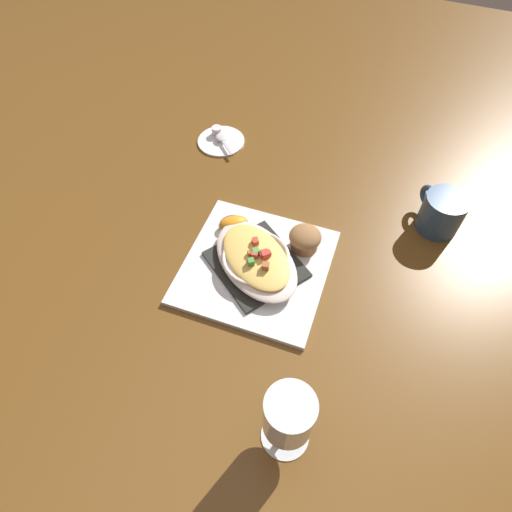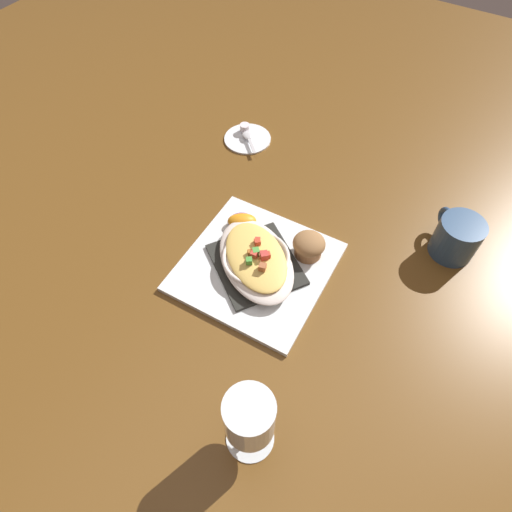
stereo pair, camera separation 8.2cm
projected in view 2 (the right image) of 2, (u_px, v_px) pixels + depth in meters
ground_plane at (256, 268)px, 0.85m from camera, size 2.60×2.60×0.00m
square_plate at (256, 267)px, 0.85m from camera, size 0.28×0.28×0.01m
folded_napkin at (256, 264)px, 0.84m from camera, size 0.21×0.22×0.01m
gratin_dish at (256, 258)px, 0.82m from camera, size 0.23×0.24×0.04m
muffin at (309, 246)px, 0.84m from camera, size 0.06×0.06×0.05m
orange_garnish at (242, 221)px, 0.89m from camera, size 0.07×0.07×0.03m
coffee_mug at (455, 239)px, 0.85m from camera, size 0.10×0.10×0.08m
stemmed_glass at (249, 419)px, 0.59m from camera, size 0.07×0.07×0.15m
creamer_saucer at (247, 138)px, 1.08m from camera, size 0.11×0.11×0.01m
spoon at (248, 136)px, 1.07m from camera, size 0.07×0.07×0.01m
creamer_cup_0 at (245, 127)px, 1.08m from camera, size 0.02×0.02×0.02m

